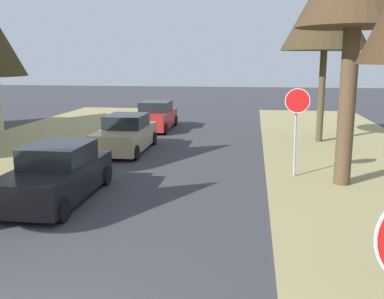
{
  "coord_description": "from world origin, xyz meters",
  "views": [
    {
      "loc": [
        3.1,
        -4.61,
        3.91
      ],
      "look_at": [
        1.35,
        7.95,
        1.31
      ],
      "focal_mm": 41.16,
      "sensor_mm": 36.0,
      "label": 1
    }
  ],
  "objects": [
    {
      "name": "stop_sign_far",
      "position": [
        4.53,
        10.1,
        2.18
      ],
      "size": [
        0.81,
        0.49,
        2.95
      ],
      "color": "#9EA0A5",
      "rests_on": "grass_verge_right"
    },
    {
      "name": "street_tree_right_mid_b",
      "position": [
        6.28,
        16.84,
        6.2
      ],
      "size": [
        4.0,
        4.0,
        8.07
      ],
      "color": "#493F28",
      "rests_on": "grass_verge_right"
    },
    {
      "name": "parked_sedan_red",
      "position": [
        -2.39,
        19.73,
        0.72
      ],
      "size": [
        1.96,
        4.41,
        1.57
      ],
      "color": "red",
      "rests_on": "ground"
    },
    {
      "name": "parked_sedan_black",
      "position": [
        -2.33,
        6.77,
        0.72
      ],
      "size": [
        1.96,
        4.41,
        1.57
      ],
      "color": "black",
      "rests_on": "ground"
    },
    {
      "name": "parked_sedan_tan",
      "position": [
        -2.33,
        13.58,
        0.72
      ],
      "size": [
        1.96,
        4.41,
        1.57
      ],
      "color": "tan",
      "rests_on": "ground"
    }
  ]
}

